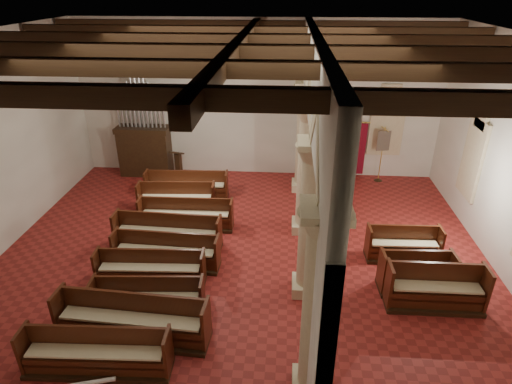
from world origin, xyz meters
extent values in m
plane|color=maroon|center=(0.00, 0.00, 0.00)|extent=(14.00, 14.00, 0.00)
plane|color=black|center=(0.00, 0.00, 6.00)|extent=(14.00, 14.00, 0.00)
cube|color=white|center=(0.00, 6.00, 3.00)|extent=(14.00, 0.02, 6.00)
cube|color=white|center=(0.00, -6.00, 3.00)|extent=(14.00, 0.02, 6.00)
cylinder|color=beige|center=(1.80, -4.50, 1.95)|extent=(0.56, 0.56, 3.30)
cube|color=beige|center=(1.80, -1.50, 0.15)|extent=(0.75, 0.75, 0.30)
cylinder|color=beige|center=(1.80, -1.50, 1.95)|extent=(0.56, 0.56, 3.30)
cube|color=beige|center=(1.80, 1.50, 0.15)|extent=(0.75, 0.75, 0.30)
cylinder|color=beige|center=(1.80, 1.50, 1.95)|extent=(0.56, 0.56, 3.30)
cube|color=beige|center=(1.80, 4.50, 0.15)|extent=(0.75, 0.75, 0.30)
cylinder|color=beige|center=(1.80, 4.50, 1.95)|extent=(0.56, 0.56, 3.30)
cube|color=white|center=(1.80, 0.00, 5.04)|extent=(0.25, 11.90, 1.93)
cube|color=#2C644F|center=(6.98, 2.50, 2.20)|extent=(0.03, 1.00, 2.20)
cube|color=#2C644F|center=(5.00, 5.98, 2.20)|extent=(1.00, 0.03, 2.20)
cube|color=#30200F|center=(-4.50, 5.50, 0.90)|extent=(2.00, 0.80, 1.80)
cube|color=#30200F|center=(-4.50, 5.50, 1.90)|extent=(2.10, 0.85, 0.20)
cube|color=#3D1E13|center=(-3.08, 5.15, 0.05)|extent=(0.54, 0.54, 0.10)
cube|color=#3D1E13|center=(-3.08, 5.15, 0.53)|extent=(0.26, 0.26, 1.07)
cube|color=#3D1E13|center=(-3.08, 5.07, 1.12)|extent=(0.57, 0.51, 0.19)
cube|color=maroon|center=(3.50, 5.92, 1.15)|extent=(1.60, 0.06, 2.10)
cylinder|color=gold|center=(3.50, 5.90, 2.25)|extent=(1.80, 0.04, 0.04)
cone|color=#30200F|center=(4.86, 5.50, 0.06)|extent=(0.33, 0.33, 0.11)
cylinder|color=gold|center=(4.86, 5.50, 1.12)|extent=(0.04, 0.04, 2.23)
cylinder|color=gold|center=(4.86, 5.50, 2.14)|extent=(0.16, 0.64, 0.03)
cube|color=navy|center=(4.86, 5.48, 1.67)|extent=(0.51, 0.12, 0.79)
cube|color=navy|center=(-0.84, -3.24, 0.27)|extent=(0.40, 0.35, 0.34)
cube|color=navy|center=(-1.59, -0.03, 0.27)|extent=(0.41, 0.37, 0.35)
cylinder|color=silver|center=(-2.46, -4.76, 0.16)|extent=(0.88, 0.33, 0.09)
cylinder|color=white|center=(-2.42, -2.95, 0.16)|extent=(0.96, 0.18, 0.10)
cube|color=#30200F|center=(-2.49, -4.31, 0.05)|extent=(2.99, 0.79, 0.10)
cube|color=#502511|center=(-2.49, -4.36, 0.31)|extent=(2.83, 0.49, 0.43)
cube|color=#502511|center=(-2.49, -4.14, 0.55)|extent=(2.81, 0.18, 0.91)
cube|color=#502511|center=(-3.94, -4.29, 0.55)|extent=(0.09, 0.58, 0.91)
cube|color=#502511|center=(-1.05, -4.29, 0.55)|extent=(0.09, 0.58, 0.91)
cube|color=#FAEBB9|center=(-2.49, -4.36, 0.55)|extent=(2.71, 0.45, 0.05)
cube|color=#30200F|center=(-2.07, -3.40, 0.05)|extent=(3.41, 0.93, 0.11)
cube|color=#46220F|center=(-2.07, -3.46, 0.34)|extent=(3.24, 0.61, 0.48)
cube|color=#46220F|center=(-2.07, -3.21, 0.61)|extent=(3.22, 0.26, 1.00)
cube|color=#46220F|center=(-3.72, -3.38, 0.61)|extent=(0.11, 0.64, 1.00)
cube|color=#46220F|center=(-0.42, -3.38, 0.61)|extent=(0.11, 0.64, 1.00)
cube|color=#FAEBB9|center=(-2.07, -3.46, 0.61)|extent=(3.11, 0.56, 0.05)
cube|color=#30200F|center=(-1.96, -2.61, 0.05)|extent=(2.65, 0.82, 0.09)
cube|color=#47290F|center=(-1.96, -2.66, 0.30)|extent=(2.48, 0.54, 0.41)
cube|color=#47290F|center=(-1.96, -2.45, 0.53)|extent=(2.46, 0.23, 0.88)
cube|color=#47290F|center=(-3.23, -2.59, 0.53)|extent=(0.10, 0.56, 0.88)
cube|color=#47290F|center=(-0.69, -2.59, 0.53)|extent=(0.10, 0.56, 0.88)
cube|color=#FAEBB9|center=(-1.96, -2.66, 0.53)|extent=(2.38, 0.49, 0.05)
cube|color=#30200F|center=(-2.25, -1.47, 0.05)|extent=(2.85, 0.76, 0.09)
cube|color=#49280F|center=(-2.25, -1.52, 0.29)|extent=(2.68, 0.48, 0.41)
cube|color=#49280F|center=(-2.25, -1.31, 0.52)|extent=(2.67, 0.19, 0.86)
cube|color=#49280F|center=(-3.62, -1.46, 0.52)|extent=(0.09, 0.55, 0.86)
cube|color=#49280F|center=(-0.87, -1.46, 0.52)|extent=(0.09, 0.55, 0.86)
cube|color=#FAEBB9|center=(-2.25, -1.52, 0.52)|extent=(2.58, 0.44, 0.05)
cube|color=#30200F|center=(-2.04, -0.70, 0.05)|extent=(2.97, 0.79, 0.09)
cube|color=#4C2510|center=(-2.04, -0.75, 0.31)|extent=(2.80, 0.50, 0.43)
cube|color=#4C2510|center=(-2.04, -0.53, 0.54)|extent=(2.79, 0.18, 0.90)
cube|color=#4C2510|center=(-3.48, -0.68, 0.54)|extent=(0.09, 0.57, 0.90)
cube|color=#4C2510|center=(-0.61, -0.68, 0.54)|extent=(0.09, 0.57, 0.90)
cube|color=#FAEBB9|center=(-2.04, -0.75, 0.54)|extent=(2.69, 0.45, 0.05)
cube|color=#30200F|center=(-2.24, 0.22, 0.05)|extent=(3.19, 0.84, 0.10)
cube|color=#441A0E|center=(-2.24, 0.17, 0.33)|extent=(3.03, 0.53, 0.45)
cube|color=#441A0E|center=(-2.24, 0.40, 0.58)|extent=(3.02, 0.20, 0.96)
cube|color=#441A0E|center=(-3.79, 0.24, 0.58)|extent=(0.10, 0.61, 0.96)
cube|color=#441A0E|center=(-0.70, 0.24, 0.58)|extent=(0.10, 0.61, 0.96)
cube|color=#FAEBB9|center=(-2.24, 0.17, 0.58)|extent=(2.91, 0.48, 0.05)
cube|color=#30200F|center=(-1.95, 1.38, 0.05)|extent=(3.00, 0.72, 0.09)
cube|color=#4C1A10|center=(-1.95, 1.34, 0.31)|extent=(2.85, 0.43, 0.42)
cube|color=#4C1A10|center=(-1.95, 1.55, 0.54)|extent=(2.84, 0.12, 0.89)
cube|color=#4C1A10|center=(-3.41, 1.40, 0.54)|extent=(0.08, 0.57, 0.89)
cube|color=#4C1A10|center=(-0.49, 1.40, 0.54)|extent=(0.08, 0.57, 0.89)
cube|color=#FAEBB9|center=(-1.95, 1.34, 0.54)|extent=(2.73, 0.39, 0.05)
cube|color=#30200F|center=(-2.51, 2.45, 0.05)|extent=(2.65, 0.85, 0.10)
cube|color=#4D2710|center=(-2.51, 2.40, 0.32)|extent=(2.48, 0.54, 0.44)
cube|color=#4D2710|center=(-2.51, 2.62, 0.56)|extent=(2.46, 0.22, 0.93)
cube|color=#4D2710|center=(-3.78, 2.47, 0.56)|extent=(0.11, 0.59, 0.93)
cube|color=#4D2710|center=(-1.24, 2.47, 0.56)|extent=(0.11, 0.59, 0.93)
cube|color=#FAEBB9|center=(-2.51, 2.40, 0.56)|extent=(2.38, 0.50, 0.05)
cube|color=#30200F|center=(-2.40, 3.49, 0.05)|extent=(3.01, 0.80, 0.10)
cube|color=#512511|center=(-2.40, 3.44, 0.31)|extent=(2.85, 0.51, 0.43)
cube|color=#512511|center=(-2.40, 3.66, 0.55)|extent=(2.83, 0.19, 0.91)
cube|color=#512511|center=(-3.85, 3.51, 0.55)|extent=(0.09, 0.58, 0.91)
cube|color=#512511|center=(-0.94, 3.51, 0.55)|extent=(0.09, 0.58, 0.91)
cube|color=#FAEBB9|center=(-2.40, 3.44, 0.55)|extent=(2.73, 0.46, 0.05)
cube|color=#30200F|center=(4.84, -1.84, 0.05)|extent=(2.31, 0.78, 0.11)
cube|color=#4B1D10|center=(4.84, -1.90, 0.35)|extent=(2.16, 0.45, 0.49)
cube|color=#4B1D10|center=(4.84, -1.65, 0.63)|extent=(2.16, 0.09, 1.03)
cube|color=#4B1D10|center=(3.72, -1.82, 0.63)|extent=(0.08, 0.65, 1.03)
cube|color=#4B1D10|center=(5.96, -1.82, 0.63)|extent=(0.08, 0.65, 1.03)
cube|color=#FAEBB9|center=(4.84, -1.90, 0.63)|extent=(2.07, 0.40, 0.05)
cube|color=#30200F|center=(4.55, -1.27, 0.05)|extent=(1.85, 0.82, 0.10)
cube|color=#4E2510|center=(4.55, -1.32, 0.34)|extent=(1.68, 0.50, 0.47)
cube|color=#4E2510|center=(4.55, -1.08, 0.60)|extent=(1.66, 0.15, 0.99)
cube|color=#4E2510|center=(3.67, -1.25, 0.60)|extent=(0.10, 0.63, 0.99)
cube|color=#4E2510|center=(5.42, -1.25, 0.60)|extent=(0.10, 0.63, 0.99)
cube|color=#FAEBB9|center=(4.55, -1.32, 0.60)|extent=(1.61, 0.45, 0.05)
cube|color=#30200F|center=(4.55, 0.13, 0.05)|extent=(2.06, 0.73, 0.10)
cube|color=#511B11|center=(4.55, 0.08, 0.31)|extent=(1.90, 0.44, 0.43)
cube|color=#511B11|center=(4.55, 0.30, 0.55)|extent=(1.90, 0.12, 0.91)
cube|color=#511B11|center=(3.57, 0.15, 0.55)|extent=(0.08, 0.58, 0.91)
cube|color=#511B11|center=(5.54, 0.15, 0.55)|extent=(0.08, 0.58, 0.91)
cube|color=#FAEBB9|center=(4.55, 0.08, 0.55)|extent=(1.83, 0.40, 0.05)
camera|label=1|loc=(1.15, -10.29, 7.15)|focal=30.00mm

